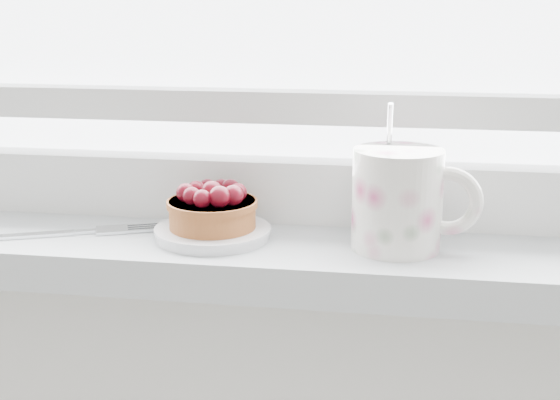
% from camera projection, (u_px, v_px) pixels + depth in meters
% --- Properties ---
extents(saucer, '(0.12, 0.12, 0.01)m').
position_uv_depth(saucer, '(213.00, 233.00, 0.83)').
color(saucer, white).
rests_on(saucer, windowsill).
extents(raspberry_tart, '(0.10, 0.10, 0.05)m').
position_uv_depth(raspberry_tart, '(213.00, 207.00, 0.82)').
color(raspberry_tart, brown).
rests_on(raspberry_tart, saucer).
extents(floral_mug, '(0.14, 0.10, 0.15)m').
position_uv_depth(floral_mug, '(401.00, 197.00, 0.78)').
color(floral_mug, white).
rests_on(floral_mug, windowsill).
extents(fork, '(0.21, 0.10, 0.00)m').
position_uv_depth(fork, '(57.00, 234.00, 0.84)').
color(fork, silver).
rests_on(fork, windowsill).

